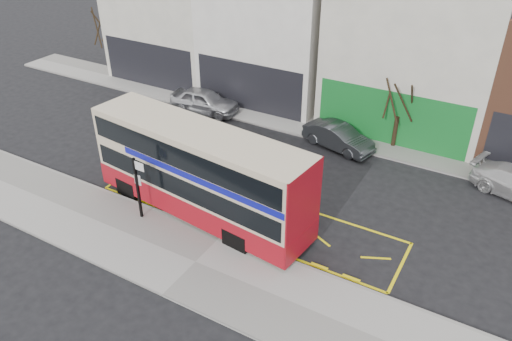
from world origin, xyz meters
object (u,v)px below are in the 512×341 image
Objects in this scene: bus_stop_post at (138,183)px; car_grey at (338,137)px; double_decker_bus at (200,172)px; car_silver at (204,101)px; street_tree_left at (105,17)px; street_tree_right at (402,89)px.

bus_stop_post reaches higher than car_grey.
car_grey is at bearing 78.08° from double_decker_bus.
double_decker_bus reaches higher than bus_stop_post.
double_decker_bus is at bearing 176.32° from car_grey.
car_silver is 9.08m from car_grey.
street_tree_left reaches higher than double_decker_bus.
street_tree_right is (7.57, 12.02, 1.55)m from bus_stop_post.
double_decker_bus is 11.00m from car_silver.
bus_stop_post is at bearing -122.18° from street_tree_right.
bus_stop_post is at bearing -42.52° from street_tree_left.
street_tree_left reaches higher than car_grey.
double_decker_bus is at bearing -118.14° from street_tree_right.
street_tree_left is at bearing 177.69° from street_tree_right.
bus_stop_post is 0.48× the size of street_tree_left.
bus_stop_post is 0.67× the size of car_silver.
street_tree_right is (2.64, 1.58, 2.81)m from car_grey.
street_tree_left is at bearing 151.49° from double_decker_bus.
car_silver is at bearing -12.71° from street_tree_left.
street_tree_right is at bearing 60.28° from bus_stop_post.
car_silver is 1.09× the size of car_grey.
street_tree_left reaches higher than bus_stop_post.
double_decker_bus is at bearing -150.47° from car_silver.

